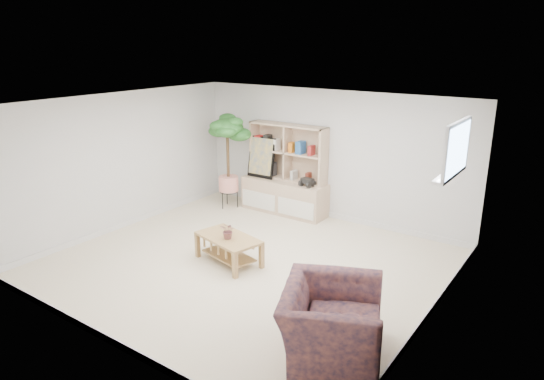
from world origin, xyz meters
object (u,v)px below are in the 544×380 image
Objects in this scene: armchair at (331,318)px; floor_tree at (228,162)px; storage_unit at (285,170)px; coffee_table at (229,249)px.

floor_tree is at bearing 29.37° from armchair.
floor_tree reaches higher than armchair.
storage_unit is 1.69× the size of coffee_table.
coffee_table is 0.87× the size of armchair.
coffee_table is at bearing 41.84° from armchair.
storage_unit is 2.52m from coffee_table.
storage_unit reaches higher than coffee_table.
coffee_table is 2.60m from armchair.
storage_unit is 4.54m from armchair.
storage_unit is at bearing 19.67° from floor_tree.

